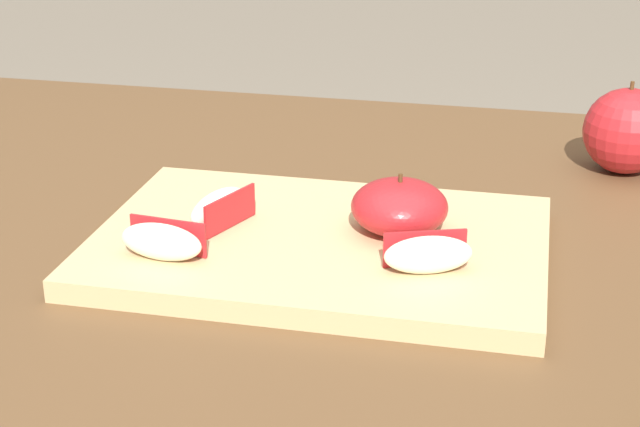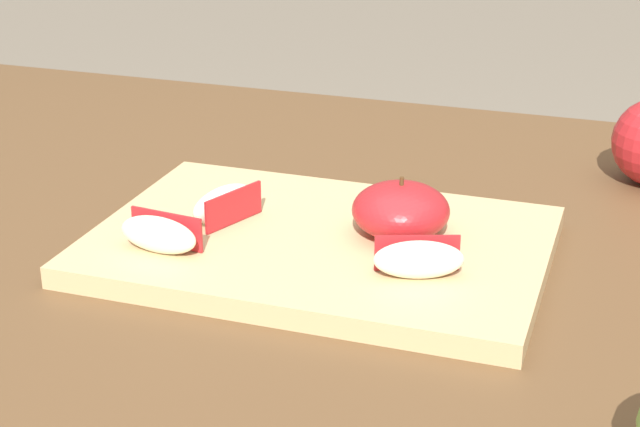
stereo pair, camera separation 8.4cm
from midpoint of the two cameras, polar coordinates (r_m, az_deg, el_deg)
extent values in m
cube|color=brown|center=(0.86, 5.86, -3.29)|extent=(1.47, 0.89, 0.03)
cube|color=brown|center=(1.60, -15.56, -5.83)|extent=(0.06, 0.06, 0.71)
cube|color=tan|center=(0.85, 2.82, -1.89)|extent=(0.38, 0.26, 0.02)
ellipsoid|color=#B21E23|center=(0.84, 7.44, 0.13)|extent=(0.08, 0.08, 0.05)
cylinder|color=#4C3319|center=(0.83, 7.53, 1.69)|extent=(0.00, 0.00, 0.01)
ellipsoid|color=#F4EACC|center=(0.81, -6.26, -1.27)|extent=(0.07, 0.03, 0.03)
cube|color=#B21E23|center=(0.82, -5.82, -0.95)|extent=(0.07, 0.01, 0.03)
ellipsoid|color=#F4EACC|center=(0.87, -2.77, 0.52)|extent=(0.05, 0.07, 0.03)
cube|color=#B21E23|center=(0.86, -2.16, 0.32)|extent=(0.03, 0.06, 0.03)
ellipsoid|color=#F4EACC|center=(0.77, 8.72, -2.68)|extent=(0.07, 0.04, 0.03)
cube|color=#B21E23|center=(0.78, 8.58, -2.28)|extent=(0.06, 0.02, 0.03)
camera|label=1|loc=(0.04, -87.14, 1.21)|focal=56.45mm
camera|label=2|loc=(0.04, 92.86, -1.21)|focal=56.45mm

